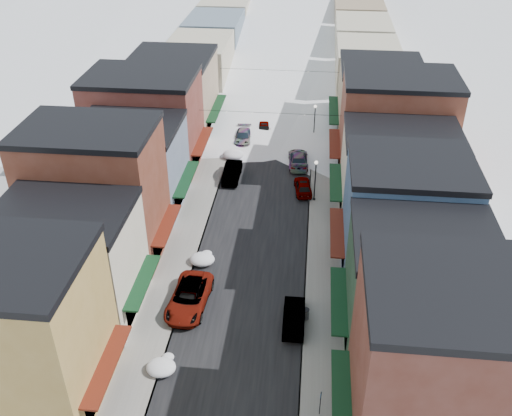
% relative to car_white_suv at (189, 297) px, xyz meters
% --- Properties ---
extents(road, '(10.00, 160.00, 0.01)m').
position_rel_car_white_suv_xyz_m(road, '(4.30, 46.32, -0.88)').
color(road, black).
rests_on(road, ground).
extents(sidewalk_left, '(3.20, 160.00, 0.15)m').
position_rel_car_white_suv_xyz_m(sidewalk_left, '(-2.30, 46.32, -0.81)').
color(sidewalk_left, gray).
rests_on(sidewalk_left, ground).
extents(sidewalk_right, '(3.20, 160.00, 0.15)m').
position_rel_car_white_suv_xyz_m(sidewalk_right, '(10.90, 46.32, -0.81)').
color(sidewalk_right, gray).
rests_on(sidewalk_right, ground).
extents(curb_left, '(0.10, 160.00, 0.15)m').
position_rel_car_white_suv_xyz_m(curb_left, '(-0.75, 46.32, -0.81)').
color(curb_left, slate).
rests_on(curb_left, ground).
extents(curb_right, '(0.10, 160.00, 0.15)m').
position_rel_car_white_suv_xyz_m(curb_right, '(9.35, 46.32, -0.81)').
color(curb_right, slate).
rests_on(curb_right, ground).
extents(bldg_l_yellow, '(11.30, 8.70, 11.50)m').
position_rel_car_white_suv_xyz_m(bldg_l_yellow, '(-8.89, -9.68, 4.87)').
color(bldg_l_yellow, '#BB9145').
rests_on(bldg_l_yellow, ground).
extents(bldg_l_cream, '(11.30, 8.20, 9.50)m').
position_rel_car_white_suv_xyz_m(bldg_l_cream, '(-8.89, -1.18, 3.87)').
color(bldg_l_cream, beige).
rests_on(bldg_l_cream, ground).
extents(bldg_l_brick_near, '(12.30, 8.20, 12.50)m').
position_rel_car_white_suv_xyz_m(bldg_l_brick_near, '(-9.39, 6.82, 5.37)').
color(bldg_l_brick_near, brown).
rests_on(bldg_l_brick_near, ground).
extents(bldg_l_grayblue, '(11.30, 9.20, 9.00)m').
position_rel_car_white_suv_xyz_m(bldg_l_grayblue, '(-8.89, 15.32, 3.62)').
color(bldg_l_grayblue, slate).
rests_on(bldg_l_grayblue, ground).
extents(bldg_l_brick_far, '(13.30, 9.20, 11.00)m').
position_rel_car_white_suv_xyz_m(bldg_l_brick_far, '(-9.89, 24.32, 4.62)').
color(bldg_l_brick_far, maroon).
rests_on(bldg_l_brick_far, ground).
extents(bldg_l_tan, '(11.30, 11.20, 10.00)m').
position_rel_car_white_suv_xyz_m(bldg_l_tan, '(-8.89, 34.32, 4.12)').
color(bldg_l_tan, tan).
rests_on(bldg_l_tan, ground).
extents(bldg_r_brick_near, '(12.30, 9.20, 12.50)m').
position_rel_car_white_suv_xyz_m(bldg_r_brick_near, '(17.99, -10.68, 5.37)').
color(bldg_r_brick_near, '#5E291E').
rests_on(bldg_r_brick_near, ground).
extents(bldg_r_green, '(11.30, 9.20, 9.50)m').
position_rel_car_white_suv_xyz_m(bldg_r_green, '(17.49, -1.68, 3.87)').
color(bldg_r_green, '#1B3A25').
rests_on(bldg_r_green, ground).
extents(bldg_r_blue, '(11.30, 9.20, 10.50)m').
position_rel_car_white_suv_xyz_m(bldg_r_blue, '(17.49, 7.32, 4.37)').
color(bldg_r_blue, '#345177').
rests_on(bldg_r_blue, ground).
extents(bldg_r_cream, '(12.30, 9.20, 9.00)m').
position_rel_car_white_suv_xyz_m(bldg_r_cream, '(17.99, 16.32, 3.62)').
color(bldg_r_cream, beige).
rests_on(bldg_r_cream, ground).
extents(bldg_r_brick_far, '(13.30, 9.20, 11.50)m').
position_rel_car_white_suv_xyz_m(bldg_r_brick_far, '(18.49, 25.32, 4.87)').
color(bldg_r_brick_far, brown).
rests_on(bldg_r_brick_far, ground).
extents(bldg_r_tan, '(11.30, 11.20, 9.50)m').
position_rel_car_white_suv_xyz_m(bldg_r_tan, '(17.49, 35.32, 3.87)').
color(bldg_r_tan, '#9A8665').
rests_on(bldg_r_tan, ground).
extents(distant_blocks, '(34.00, 55.00, 8.00)m').
position_rel_car_white_suv_xyz_m(distant_blocks, '(4.30, 69.32, 3.11)').
color(distant_blocks, gray).
rests_on(distant_blocks, ground).
extents(overhead_cables, '(16.40, 15.04, 0.04)m').
position_rel_car_white_suv_xyz_m(overhead_cables, '(4.30, 33.82, 5.31)').
color(overhead_cables, black).
rests_on(overhead_cables, ground).
extents(car_white_suv, '(3.29, 6.52, 1.77)m').
position_rel_car_white_suv_xyz_m(car_white_suv, '(0.00, 0.00, 0.00)').
color(car_white_suv, white).
rests_on(car_white_suv, ground).
extents(car_silver_sedan, '(2.44, 5.02, 1.65)m').
position_rel_car_white_suv_xyz_m(car_silver_sedan, '(0.00, 0.25, -0.06)').
color(car_silver_sedan, gray).
rests_on(car_silver_sedan, ground).
extents(car_dark_hatch, '(1.76, 5.03, 1.66)m').
position_rel_car_white_suv_xyz_m(car_dark_hatch, '(0.50, 21.52, -0.06)').
color(car_dark_hatch, black).
rests_on(car_dark_hatch, ground).
extents(car_silver_wagon, '(2.31, 5.18, 1.48)m').
position_rel_car_white_suv_xyz_m(car_silver_wagon, '(0.54, 31.25, -0.15)').
color(car_silver_wagon, gray).
rests_on(car_silver_wagon, ground).
extents(car_green_sedan, '(1.74, 4.83, 1.59)m').
position_rel_car_white_suv_xyz_m(car_green_sedan, '(8.60, -1.25, -0.09)').
color(car_green_sedan, black).
rests_on(car_green_sedan, ground).
extents(car_gray_suv, '(2.31, 4.51, 1.47)m').
position_rel_car_white_suv_xyz_m(car_gray_suv, '(8.60, 19.37, -0.15)').
color(car_gray_suv, gray).
rests_on(car_gray_suv, ground).
extents(car_black_sedan, '(2.64, 5.70, 1.61)m').
position_rel_car_white_suv_xyz_m(car_black_sedan, '(7.80, 25.66, -0.08)').
color(car_black_sedan, black).
rests_on(car_black_sedan, ground).
extents(car_lane_silver, '(2.19, 4.59, 1.52)m').
position_rel_car_white_suv_xyz_m(car_lane_silver, '(2.97, 33.87, -0.13)').
color(car_lane_silver, '#929399').
rests_on(car_lane_silver, ground).
extents(car_lane_white, '(3.08, 5.96, 1.61)m').
position_rel_car_white_suv_xyz_m(car_lane_white, '(4.90, 47.68, -0.08)').
color(car_lane_white, silver).
rests_on(car_lane_white, ground).
extents(parking_sign, '(0.10, 0.28, 2.12)m').
position_rel_car_white_suv_xyz_m(parking_sign, '(10.70, -9.67, 0.50)').
color(parking_sign, black).
rests_on(parking_sign, sidewalk_right).
extents(trash_can, '(0.57, 0.57, 0.97)m').
position_rel_car_white_suv_xyz_m(trash_can, '(9.50, -0.70, -0.24)').
color(trash_can, '#4F5254').
rests_on(trash_can, sidewalk_right).
extents(streetlamp_near, '(0.38, 0.38, 4.63)m').
position_rel_car_white_suv_xyz_m(streetlamp_near, '(9.84, 17.68, 2.18)').
color(streetlamp_near, black).
rests_on(streetlamp_near, sidewalk_right).
extents(streetlamp_far, '(0.38, 0.38, 4.62)m').
position_rel_car_white_suv_xyz_m(streetlamp_far, '(9.50, 32.85, 2.18)').
color(streetlamp_far, black).
rests_on(streetlamp_far, sidewalk_right).
extents(planter_near, '(0.56, 0.50, 0.57)m').
position_rel_car_white_suv_xyz_m(planter_near, '(11.78, -7.05, -0.45)').
color(planter_near, '#375D2A').
rests_on(planter_near, sidewalk_right).
extents(snow_pile_near, '(2.15, 2.52, 0.91)m').
position_rel_car_white_suv_xyz_m(snow_pile_near, '(-0.58, -7.01, -0.45)').
color(snow_pile_near, white).
rests_on(snow_pile_near, ground).
extents(snow_pile_mid, '(2.26, 2.59, 0.96)m').
position_rel_car_white_suv_xyz_m(snow_pile_mid, '(0.02, 5.77, -0.43)').
color(snow_pile_mid, white).
rests_on(snow_pile_mid, ground).
extents(snow_pile_far, '(2.57, 2.78, 1.09)m').
position_rel_car_white_suv_xyz_m(snow_pile_far, '(-0.05, 26.59, -0.37)').
color(snow_pile_far, white).
rests_on(snow_pile_far, ground).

